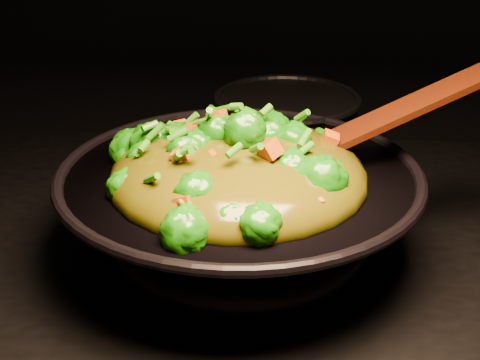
# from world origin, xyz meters

# --- Properties ---
(wok) EXTENTS (0.59, 0.59, 0.13)m
(wok) POSITION_xyz_m (-0.01, 0.01, 0.96)
(wok) COLOR black
(wok) RESTS_ON stovetop
(stir_fry) EXTENTS (0.34, 0.34, 0.11)m
(stir_fry) POSITION_xyz_m (-0.01, -0.01, 1.08)
(stir_fry) COLOR #1A7C08
(stir_fry) RESTS_ON wok
(spatula) EXTENTS (0.31, 0.13, 0.13)m
(spatula) POSITION_xyz_m (0.16, 0.05, 1.08)
(spatula) COLOR #331407
(spatula) RESTS_ON wok
(back_pot) EXTENTS (0.30, 0.30, 0.13)m
(back_pot) POSITION_xyz_m (0.05, 0.30, 0.97)
(back_pot) COLOR black
(back_pot) RESTS_ON stovetop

